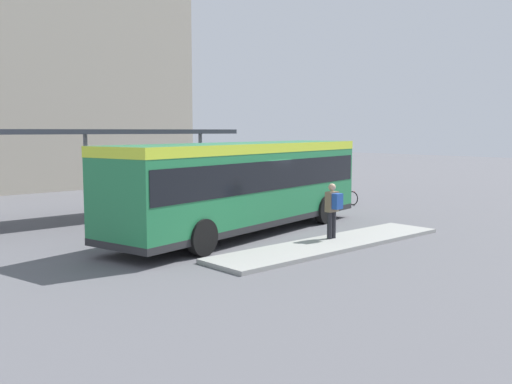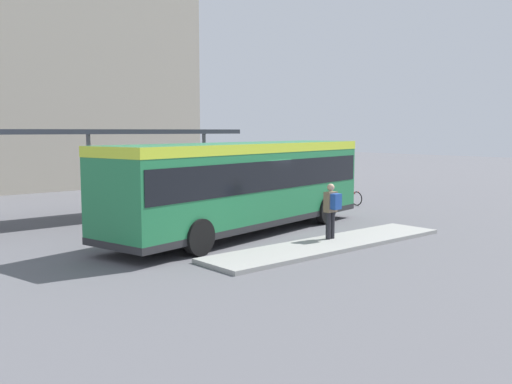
% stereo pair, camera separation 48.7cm
% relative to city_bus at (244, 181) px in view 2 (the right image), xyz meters
% --- Properties ---
extents(ground_plane, '(120.00, 120.00, 0.00)m').
position_rel_city_bus_xyz_m(ground_plane, '(-0.01, -0.00, -1.77)').
color(ground_plane, '#5B5B60').
extents(curb_island, '(8.68, 1.80, 0.12)m').
position_rel_city_bus_xyz_m(curb_island, '(0.58, -3.32, -1.71)').
color(curb_island, '#9E9E99').
rests_on(curb_island, ground_plane).
extents(city_bus, '(11.22, 4.57, 3.02)m').
position_rel_city_bus_xyz_m(city_bus, '(0.00, 0.00, 0.00)').
color(city_bus, '#237A47').
rests_on(city_bus, ground_plane).
extents(pedestrian_waiting, '(0.42, 0.44, 1.70)m').
position_rel_city_bus_xyz_m(pedestrian_waiting, '(1.02, -2.98, -0.68)').
color(pedestrian_waiting, '#232328').
rests_on(pedestrian_waiting, curb_island).
extents(bicycle_red, '(0.48, 1.53, 0.66)m').
position_rel_city_bus_xyz_m(bicycle_red, '(8.52, 2.58, -1.44)').
color(bicycle_red, black).
rests_on(bicycle_red, ground_plane).
extents(bicycle_white, '(0.48, 1.59, 0.69)m').
position_rel_city_bus_xyz_m(bicycle_white, '(8.31, 3.31, -1.43)').
color(bicycle_white, black).
rests_on(bicycle_white, ground_plane).
extents(bicycle_orange, '(0.48, 1.80, 0.78)m').
position_rel_city_bus_xyz_m(bicycle_orange, '(8.77, 4.03, -1.38)').
color(bicycle_orange, black).
rests_on(bicycle_orange, ground_plane).
extents(station_shelter, '(12.76, 2.74, 3.48)m').
position_rel_city_bus_xyz_m(station_shelter, '(-2.55, 6.24, 1.55)').
color(station_shelter, '#383D47').
rests_on(station_shelter, ground_plane).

